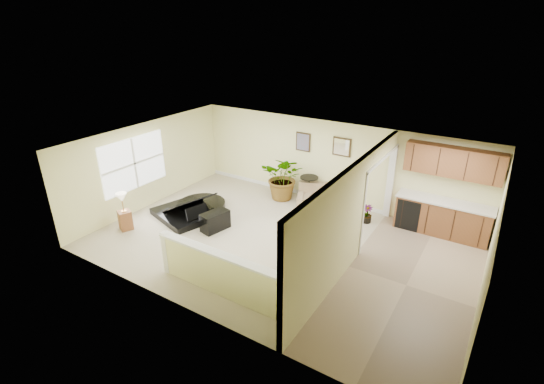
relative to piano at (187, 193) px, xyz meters
The scene contains 20 objects.
floor 3.16m from the piano, ahead, with size 9.00×9.00×0.00m, color tan.
back_wall 4.31m from the piano, 43.71° to the left, with size 9.00×0.04×2.50m, color #F0ECA3.
front_wall 4.38m from the piano, 44.65° to the right, with size 9.00×0.04×2.50m, color #F0ECA3.
left_wall 1.53m from the piano, behind, with size 0.04×6.00×2.50m, color #F0ECA3.
right_wall 7.61m from the piano, ahead, with size 0.04×6.00×2.50m, color #F0ECA3.
ceiling 3.60m from the piano, ahead, with size 9.00×6.00×0.04m, color white.
kitchen_vinyl 6.27m from the piano, ahead, with size 2.70×6.00×0.01m, color tan.
interior_partition 4.92m from the piano, ahead, with size 0.18×5.99×2.50m.
pony_half_wall 3.94m from the piano, 36.61° to the right, with size 3.42×0.22×1.00m.
left_window 1.70m from the piano, 158.55° to the right, with size 0.05×2.15×1.45m, color white.
wall_art_left 3.78m from the piano, 53.82° to the left, with size 0.48×0.04×0.58m.
wall_mirror 4.62m from the piano, 40.78° to the left, with size 0.55×0.04×0.55m.
kitchen_cabinets 6.83m from the piano, 23.14° to the left, with size 2.36×0.65×2.33m.
piano is the anchor object (origin of this frame).
piano_bench 1.35m from the piano, 13.84° to the right, with size 0.39×0.76×0.51m, color black.
loveseat 3.99m from the piano, 40.21° to the left, with size 1.74×1.34×0.83m.
accent_table 3.64m from the piano, 45.57° to the left, with size 0.55×0.55×0.80m.
palm_plant 2.98m from the piano, 52.62° to the left, with size 1.50×1.36×1.43m.
small_plant 5.08m from the piano, 26.24° to the left, with size 0.31×0.31×0.51m.
lamp_stand 1.76m from the piano, 117.13° to the right, with size 0.41×0.41×1.05m.
Camera 1 is at (4.34, -7.30, 5.20)m, focal length 26.00 mm.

